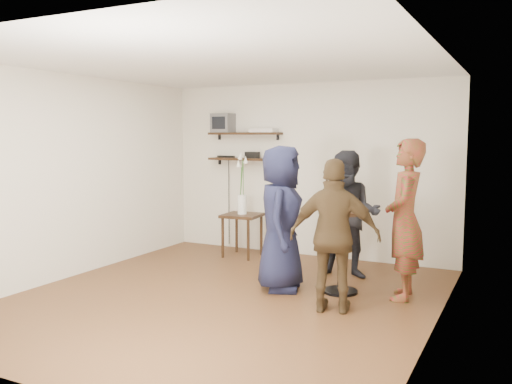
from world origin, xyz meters
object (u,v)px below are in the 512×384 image
Objects in this scene: side_table at (242,221)px; person_plaid at (405,219)px; drinks_table at (341,240)px; person_dark at (349,215)px; person_brown at (335,236)px; dvd_deck at (264,130)px; person_navy at (281,218)px; radio at (252,155)px; crt_monitor at (223,123)px.

side_table is 2.84m from person_plaid.
person_plaid is (0.70, 0.10, 0.28)m from drinks_table.
person_plaid is at bearing -45.62° from person_dark.
dvd_deck is at bearing -62.22° from person_brown.
person_navy is (1.08, -1.77, -1.04)m from dvd_deck.
radio is 0.13× the size of person_navy.
person_dark is at bearing -91.43° from person_brown.
crt_monitor is at bearing -53.13° from person_brown.
person_dark reaches higher than person_brown.
person_navy is (1.28, -1.77, -0.66)m from radio.
person_brown is at bearing -136.84° from person_navy.
person_brown is (2.11, -2.26, -0.72)m from radio.
person_brown is (-0.55, -0.79, -0.10)m from person_plaid.
crt_monitor is at bearing 180.00° from radio.
radio is at bearing -59.39° from person_brown.
person_brown is (2.07, -1.85, 0.26)m from side_table.
crt_monitor reaches higher than person_plaid.
person_navy is 0.96m from person_brown.
radio is 3.10m from person_plaid.
person_navy is at bearing -131.72° from person_dark.
person_dark is (-0.12, 0.69, 0.20)m from drinks_table.
person_plaid is at bearing -29.00° from radio.
person_dark is 1.05m from person_navy.
person_brown is at bearing -49.81° from dvd_deck.
crt_monitor is 0.20× the size of person_dark.
person_plaid is at bearing -93.90° from person_navy.
drinks_table is 0.59× the size of person_dark.
person_dark is (-0.81, 0.59, -0.08)m from person_plaid.
drinks_table is 0.56× the size of person_navy.
person_brown is at bearing -88.57° from person_dark.
drinks_table is at bearing -90.00° from person_brown.
side_table is at bearing -84.53° from radio.
person_navy reaches higher than person_dark.
person_plaid reaches higher than person_brown.
person_plaid is at bearing -24.89° from crt_monitor.
radio is 1.06m from side_table.
dvd_deck is 1.43m from side_table.
drinks_table reaches higher than side_table.
person_dark is at bearing 99.53° from drinks_table.
person_brown is (0.27, -1.38, -0.02)m from person_dark.
person_navy is (-0.56, -0.89, 0.04)m from person_dark.
person_plaid reaches higher than person_navy.
person_brown is (2.62, -2.26, -1.22)m from crt_monitor.
crt_monitor is 0.19× the size of person_navy.
radio is at bearing 0.00° from crt_monitor.
person_dark is at bearing -25.50° from radio.
person_plaid is at bearing -137.06° from person_brown.
radio reaches higher than drinks_table.
dvd_deck is 0.43m from radio.
person_dark reaches higher than drinks_table.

